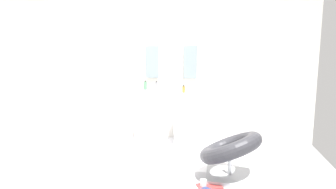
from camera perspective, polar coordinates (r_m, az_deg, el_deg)
The scene contains 14 objects.
ground_plane at distance 3.64m, azimuth -4.17°, elevation -16.50°, with size 4.80×3.60×0.04m, color silver.
rear_partition at distance 4.92m, azimuth 0.78°, elevation 5.93°, with size 4.80×0.10×2.60m, color silver.
pedestal_sink_left at distance 4.77m, azimuth -4.04°, elevation -4.49°, with size 0.40×0.40×1.00m.
pedestal_sink_right at distance 4.64m, azimuth 4.13°, elevation -4.86°, with size 0.40×0.40×1.00m.
vanity_mirror_left at distance 4.92m, azimuth -3.30°, elevation 6.80°, with size 0.22×0.03×0.56m, color #8C9EA8.
vanity_mirror_right at distance 4.80m, azimuth 4.66°, elevation 6.74°, with size 0.22×0.03×0.56m, color #8C9EA8.
lounge_chair at distance 3.45m, azimuth 12.84°, elevation -11.48°, with size 1.02×1.02×0.65m.
towel_rack at distance 4.07m, azimuth -20.90°, elevation -4.70°, with size 0.37×0.22×0.95m.
area_rug at distance 3.33m, azimuth 4.83°, elevation -18.51°, with size 1.20×0.80×0.01m, color #B2B2B7.
magazine_red at distance 3.32m, azimuth 8.65°, elevation -18.39°, with size 0.27×0.17×0.02m, color #B73838.
coffee_mug at distance 3.30m, azimuth 7.36°, elevation -17.91°, with size 0.08×0.08×0.09m, color white.
soap_bottle_grey at distance 4.66m, azimuth -2.39°, elevation 1.72°, with size 0.05×0.05×0.16m.
soap_bottle_amber at distance 4.43m, azimuth 3.29°, elevation 1.10°, with size 0.05×0.05×0.12m.
soap_bottle_green at distance 4.79m, azimuth -4.74°, elevation 1.86°, with size 0.05×0.05×0.16m.
Camera 1 is at (0.89, -3.18, 1.51)m, focal length 29.25 mm.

